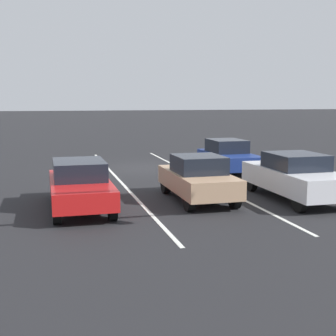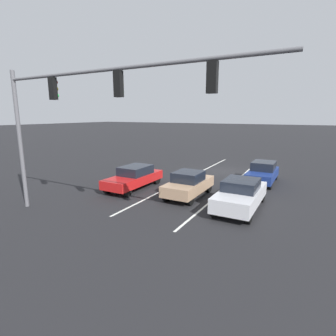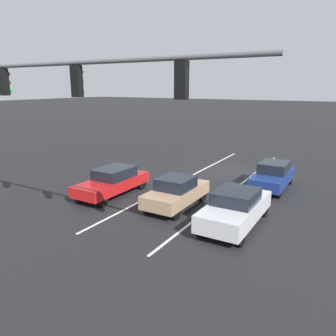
{
  "view_description": "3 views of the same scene",
  "coord_description": "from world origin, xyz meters",
  "px_view_note": "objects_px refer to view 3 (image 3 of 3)",
  "views": [
    {
      "loc": [
        4.66,
        22.49,
        3.35
      ],
      "look_at": [
        1.17,
        9.29,
        1.34
      ],
      "focal_mm": 50.0,
      "sensor_mm": 36.0,
      "label": 1
    },
    {
      "loc": [
        -6.4,
        21.67,
        4.79
      ],
      "look_at": [
        0.74,
        8.75,
        1.78
      ],
      "focal_mm": 28.0,
      "sensor_mm": 36.0,
      "label": 2
    },
    {
      "loc": [
        -7.57,
        21.18,
        5.77
      ],
      "look_at": [
        0.28,
        7.9,
        1.89
      ],
      "focal_mm": 35.0,
      "sensor_mm": 36.0,
      "label": 3
    }
  ],
  "objects_px": {
    "car_red_rightlane_front": "(113,181)",
    "car_navy_leftlane_second": "(273,176)",
    "car_silver_leftlane_front": "(236,208)",
    "traffic_signal_gantry": "(30,102)",
    "car_tan_midlane_front": "(176,192)"
  },
  "relations": [
    {
      "from": "car_red_rightlane_front",
      "to": "car_tan_midlane_front",
      "type": "relative_size",
      "value": 1.14
    },
    {
      "from": "car_red_rightlane_front",
      "to": "car_silver_leftlane_front",
      "type": "distance_m",
      "value": 7.12
    },
    {
      "from": "car_red_rightlane_front",
      "to": "car_navy_leftlane_second",
      "type": "relative_size",
      "value": 1.12
    },
    {
      "from": "car_red_rightlane_front",
      "to": "car_navy_leftlane_second",
      "type": "distance_m",
      "value": 9.1
    },
    {
      "from": "car_red_rightlane_front",
      "to": "traffic_signal_gantry",
      "type": "distance_m",
      "value": 7.27
    },
    {
      "from": "car_tan_midlane_front",
      "to": "traffic_signal_gantry",
      "type": "xyz_separation_m",
      "value": [
        2.64,
        5.73,
        4.46
      ]
    },
    {
      "from": "car_navy_leftlane_second",
      "to": "car_red_rightlane_front",
      "type": "bearing_deg",
      "value": 37.94
    },
    {
      "from": "car_silver_leftlane_front",
      "to": "car_navy_leftlane_second",
      "type": "distance_m",
      "value": 6.13
    },
    {
      "from": "car_navy_leftlane_second",
      "to": "car_tan_midlane_front",
      "type": "bearing_deg",
      "value": 58.93
    },
    {
      "from": "car_silver_leftlane_front",
      "to": "car_navy_leftlane_second",
      "type": "xyz_separation_m",
      "value": [
        -0.07,
        -6.13,
        -0.04
      ]
    },
    {
      "from": "car_tan_midlane_front",
      "to": "traffic_signal_gantry",
      "type": "bearing_deg",
      "value": 65.23
    },
    {
      "from": "car_tan_midlane_front",
      "to": "car_navy_leftlane_second",
      "type": "bearing_deg",
      "value": -121.07
    },
    {
      "from": "car_red_rightlane_front",
      "to": "car_silver_leftlane_front",
      "type": "height_order",
      "value": "car_silver_leftlane_front"
    },
    {
      "from": "car_silver_leftlane_front",
      "to": "traffic_signal_gantry",
      "type": "relative_size",
      "value": 0.36
    },
    {
      "from": "car_silver_leftlane_front",
      "to": "car_navy_leftlane_second",
      "type": "height_order",
      "value": "car_silver_leftlane_front"
    }
  ]
}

